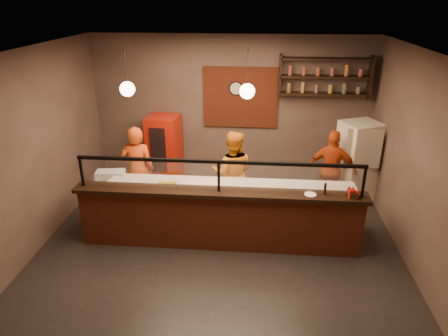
# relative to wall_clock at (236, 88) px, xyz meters

# --- Properties ---
(floor) EXTENTS (6.00, 6.00, 0.00)m
(floor) POSITION_rel_wall_clock_xyz_m (-0.10, -2.46, -2.10)
(floor) COLOR black
(floor) RESTS_ON ground
(ceiling) EXTENTS (6.00, 6.00, 0.00)m
(ceiling) POSITION_rel_wall_clock_xyz_m (-0.10, -2.46, 1.10)
(ceiling) COLOR #3D362F
(ceiling) RESTS_ON wall_back
(wall_back) EXTENTS (6.00, 0.00, 6.00)m
(wall_back) POSITION_rel_wall_clock_xyz_m (-0.10, 0.04, -0.50)
(wall_back) COLOR brown
(wall_back) RESTS_ON floor
(wall_left) EXTENTS (0.00, 5.00, 5.00)m
(wall_left) POSITION_rel_wall_clock_xyz_m (-3.10, -2.46, -0.50)
(wall_left) COLOR brown
(wall_left) RESTS_ON floor
(wall_right) EXTENTS (0.00, 5.00, 5.00)m
(wall_right) POSITION_rel_wall_clock_xyz_m (2.90, -2.46, -0.50)
(wall_right) COLOR brown
(wall_right) RESTS_ON floor
(wall_front) EXTENTS (6.00, 0.00, 6.00)m
(wall_front) POSITION_rel_wall_clock_xyz_m (-0.10, -4.96, -0.50)
(wall_front) COLOR brown
(wall_front) RESTS_ON floor
(brick_patch) EXTENTS (1.60, 0.04, 1.30)m
(brick_patch) POSITION_rel_wall_clock_xyz_m (0.10, 0.01, -0.20)
(brick_patch) COLOR maroon
(brick_patch) RESTS_ON wall_back
(service_counter) EXTENTS (4.60, 0.25, 1.00)m
(service_counter) POSITION_rel_wall_clock_xyz_m (-0.10, -2.76, -1.60)
(service_counter) COLOR maroon
(service_counter) RESTS_ON floor
(counter_ledge) EXTENTS (4.70, 0.37, 0.06)m
(counter_ledge) POSITION_rel_wall_clock_xyz_m (-0.10, -2.76, -1.07)
(counter_ledge) COLOR black
(counter_ledge) RESTS_ON service_counter
(worktop_cabinet) EXTENTS (4.60, 0.75, 0.85)m
(worktop_cabinet) POSITION_rel_wall_clock_xyz_m (-0.10, -2.26, -1.68)
(worktop_cabinet) COLOR gray
(worktop_cabinet) RESTS_ON floor
(worktop) EXTENTS (4.60, 0.75, 0.05)m
(worktop) POSITION_rel_wall_clock_xyz_m (-0.10, -2.26, -1.23)
(worktop) COLOR silver
(worktop) RESTS_ON worktop_cabinet
(sneeze_guard) EXTENTS (4.50, 0.05, 0.52)m
(sneeze_guard) POSITION_rel_wall_clock_xyz_m (-0.10, -2.76, -0.73)
(sneeze_guard) COLOR white
(sneeze_guard) RESTS_ON counter_ledge
(wall_shelving) EXTENTS (1.84, 0.28, 0.85)m
(wall_shelving) POSITION_rel_wall_clock_xyz_m (1.80, -0.14, 0.30)
(wall_shelving) COLOR black
(wall_shelving) RESTS_ON wall_back
(wall_clock) EXTENTS (0.30, 0.04, 0.30)m
(wall_clock) POSITION_rel_wall_clock_xyz_m (0.00, 0.00, 0.00)
(wall_clock) COLOR black
(wall_clock) RESTS_ON wall_back
(pendant_left) EXTENTS (0.24, 0.24, 0.77)m
(pendant_left) POSITION_rel_wall_clock_xyz_m (-1.60, -2.26, 0.45)
(pendant_left) COLOR black
(pendant_left) RESTS_ON ceiling
(pendant_right) EXTENTS (0.24, 0.24, 0.77)m
(pendant_right) POSITION_rel_wall_clock_xyz_m (0.30, -2.26, 0.45)
(pendant_right) COLOR black
(pendant_right) RESTS_ON ceiling
(cook_left) EXTENTS (0.68, 0.50, 1.72)m
(cook_left) POSITION_rel_wall_clock_xyz_m (-1.77, -1.61, -1.24)
(cook_left) COLOR #CE4A13
(cook_left) RESTS_ON floor
(cook_mid) EXTENTS (0.83, 0.66, 1.66)m
(cook_mid) POSITION_rel_wall_clock_xyz_m (0.04, -1.55, -1.27)
(cook_mid) COLOR orange
(cook_mid) RESTS_ON floor
(cook_right) EXTENTS (0.99, 0.58, 1.59)m
(cook_right) POSITION_rel_wall_clock_xyz_m (1.95, -1.14, -1.31)
(cook_right) COLOR #C44312
(cook_right) RESTS_ON floor
(fridge) EXTENTS (0.89, 0.87, 1.66)m
(fridge) POSITION_rel_wall_clock_xyz_m (2.50, -0.81, -1.27)
(fridge) COLOR beige
(fridge) RESTS_ON floor
(red_cooler) EXTENTS (0.73, 0.69, 1.54)m
(red_cooler) POSITION_rel_wall_clock_xyz_m (-1.54, -0.31, -1.33)
(red_cooler) COLOR red
(red_cooler) RESTS_ON floor
(pizza_dough) EXTENTS (0.68, 0.68, 0.01)m
(pizza_dough) POSITION_rel_wall_clock_xyz_m (-0.44, -2.26, -1.19)
(pizza_dough) COLOR #F1E7CC
(pizza_dough) RESTS_ON worktop
(prep_tub_a) EXTENTS (0.32, 0.27, 0.15)m
(prep_tub_a) POSITION_rel_wall_clock_xyz_m (-2.21, -2.14, -1.13)
(prep_tub_a) COLOR silver
(prep_tub_a) RESTS_ON worktop
(prep_tub_b) EXTENTS (0.34, 0.29, 0.16)m
(prep_tub_b) POSITION_rel_wall_clock_xyz_m (-2.01, -2.15, -1.12)
(prep_tub_b) COLOR silver
(prep_tub_b) RESTS_ON worktop
(prep_tub_c) EXTENTS (0.34, 0.30, 0.14)m
(prep_tub_c) POSITION_rel_wall_clock_xyz_m (-1.85, -2.47, -1.13)
(prep_tub_c) COLOR white
(prep_tub_c) RESTS_ON worktop
(rolling_pin) EXTENTS (0.33, 0.10, 0.06)m
(rolling_pin) POSITION_rel_wall_clock_xyz_m (-1.05, -2.25, -1.17)
(rolling_pin) COLOR yellow
(rolling_pin) RESTS_ON worktop
(condiment_caddy) EXTENTS (0.21, 0.18, 0.10)m
(condiment_caddy) POSITION_rel_wall_clock_xyz_m (1.97, -2.80, -0.99)
(condiment_caddy) COLOR black
(condiment_caddy) RESTS_ON counter_ledge
(pepper_mill) EXTENTS (0.05, 0.05, 0.19)m
(pepper_mill) POSITION_rel_wall_clock_xyz_m (1.56, -2.73, -0.95)
(pepper_mill) COLOR black
(pepper_mill) RESTS_ON counter_ledge
(small_plate) EXTENTS (0.24, 0.24, 0.01)m
(small_plate) POSITION_rel_wall_clock_xyz_m (1.34, -2.78, -1.03)
(small_plate) COLOR white
(small_plate) RESTS_ON counter_ledge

